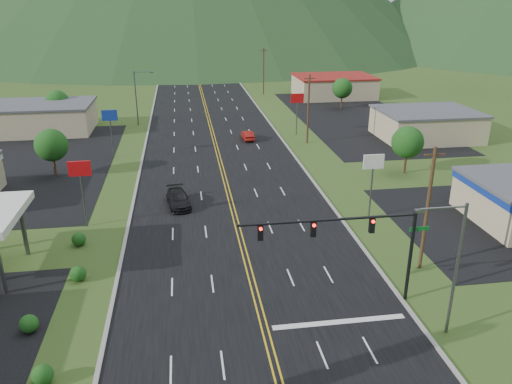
{
  "coord_description": "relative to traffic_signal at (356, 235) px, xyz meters",
  "views": [
    {
      "loc": [
        -4.54,
        -14.5,
        20.09
      ],
      "look_at": [
        1.36,
        24.94,
        4.5
      ],
      "focal_mm": 35.0,
      "sensor_mm": 36.0,
      "label": 1
    }
  ],
  "objects": [
    {
      "name": "pole_sign_east_b",
      "position": [
        6.52,
        46.0,
        -0.28
      ],
      "size": [
        2.0,
        0.18,
        6.4
      ],
      "color": "#59595E",
      "rests_on": "ground"
    },
    {
      "name": "streetlight_west",
      "position": [
        -18.16,
        56.0,
        -0.15
      ],
      "size": [
        3.28,
        0.25,
        9.0
      ],
      "color": "#59595E",
      "rests_on": "ground"
    },
    {
      "name": "utility_pole_d",
      "position": [
        7.02,
        121.0,
        -0.2
      ],
      "size": [
        1.6,
        0.28,
        10.0
      ],
      "color": "#382314",
      "rests_on": "ground"
    },
    {
      "name": "tree_west_a",
      "position": [
        -26.48,
        31.0,
        -1.44
      ],
      "size": [
        3.84,
        3.84,
        5.82
      ],
      "color": "#382314",
      "rests_on": "ground"
    },
    {
      "name": "pole_sign_east_a",
      "position": [
        6.52,
        14.0,
        -0.28
      ],
      "size": [
        2.0,
        0.18,
        6.4
      ],
      "color": "#59595E",
      "rests_on": "ground"
    },
    {
      "name": "tree_west_b",
      "position": [
        -31.48,
        58.0,
        -1.44
      ],
      "size": [
        3.84,
        3.84,
        5.82
      ],
      "color": "#382314",
      "rests_on": "ground"
    },
    {
      "name": "tree_east_b",
      "position": [
        19.52,
        64.0,
        -1.44
      ],
      "size": [
        3.84,
        3.84,
        5.82
      ],
      "color": "#382314",
      "rests_on": "ground"
    },
    {
      "name": "car_dark_mid",
      "position": [
        -11.92,
        19.62,
        -4.58
      ],
      "size": [
        2.83,
        5.4,
        1.49
      ],
      "primitive_type": "imported",
      "rotation": [
        0.0,
        0.0,
        0.15
      ],
      "color": "black",
      "rests_on": "ground"
    },
    {
      "name": "tree_east_a",
      "position": [
        15.52,
        26.0,
        -1.44
      ],
      "size": [
        3.84,
        3.84,
        5.82
      ],
      "color": "#382314",
      "rests_on": "ground"
    },
    {
      "name": "building_east_mid",
      "position": [
        25.52,
        41.0,
        -3.17
      ],
      "size": [
        14.4,
        11.4,
        4.3
      ],
      "color": "tan",
      "rests_on": "ground"
    },
    {
      "name": "car_red_far",
      "position": [
        -1.44,
        44.0,
        -4.65
      ],
      "size": [
        1.59,
        4.2,
        1.37
      ],
      "primitive_type": "imported",
      "rotation": [
        0.0,
        0.0,
        3.18
      ],
      "color": "#9D1611",
      "rests_on": "ground"
    },
    {
      "name": "traffic_signal",
      "position": [
        0.0,
        0.0,
        0.0
      ],
      "size": [
        13.1,
        0.43,
        7.0
      ],
      "color": "black",
      "rests_on": "ground"
    },
    {
      "name": "building_west_far",
      "position": [
        -34.48,
        54.0,
        -3.07
      ],
      "size": [
        18.4,
        11.4,
        4.5
      ],
      "color": "tan",
      "rests_on": "ground"
    },
    {
      "name": "pole_sign_west_a",
      "position": [
        -20.48,
        16.0,
        -0.28
      ],
      "size": [
        2.0,
        0.18,
        6.4
      ],
      "color": "#59595E",
      "rests_on": "ground"
    },
    {
      "name": "utility_pole_c",
      "position": [
        7.02,
        81.0,
        -0.2
      ],
      "size": [
        1.6,
        0.28,
        10.0
      ],
      "color": "#382314",
      "rests_on": "ground"
    },
    {
      "name": "utility_pole_b",
      "position": [
        7.02,
        41.0,
        -0.2
      ],
      "size": [
        1.6,
        0.28,
        10.0
      ],
      "color": "#382314",
      "rests_on": "ground"
    },
    {
      "name": "building_east_far",
      "position": [
        21.52,
        76.0,
        -3.07
      ],
      "size": [
        16.4,
        12.4,
        4.5
      ],
      "color": "tan",
      "rests_on": "ground"
    },
    {
      "name": "streetlight_east",
      "position": [
        4.7,
        -4.0,
        -0.15
      ],
      "size": [
        3.28,
        0.25,
        9.0
      ],
      "color": "#59595E",
      "rests_on": "ground"
    },
    {
      "name": "pole_sign_west_b",
      "position": [
        -20.48,
        38.0,
        -0.28
      ],
      "size": [
        2.0,
        0.18,
        6.4
      ],
      "color": "#59595E",
      "rests_on": "ground"
    },
    {
      "name": "utility_pole_a",
      "position": [
        7.02,
        4.0,
        -0.2
      ],
      "size": [
        1.6,
        0.28,
        10.0
      ],
      "color": "#382314",
      "rests_on": "ground"
    }
  ]
}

